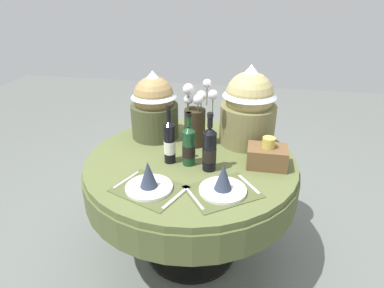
{
  "coord_description": "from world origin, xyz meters",
  "views": [
    {
      "loc": [
        0.33,
        -1.73,
        1.69
      ],
      "look_at": [
        0.0,
        0.03,
        0.8
      ],
      "focal_mm": 31.47,
      "sensor_mm": 36.0,
      "label": 1
    }
  ],
  "objects_px": {
    "wine_bottle_centre": "(209,149)",
    "dining_table": "(191,177)",
    "wine_bottle_right": "(189,145)",
    "place_setting_left": "(149,182)",
    "place_setting_right": "(223,184)",
    "gift_tub_back_right": "(249,103)",
    "gift_tub_back_left": "(154,103)",
    "wine_bottle_left": "(169,141)",
    "flower_vase": "(196,119)",
    "woven_basket_side_right": "(267,156)"
  },
  "relations": [
    {
      "from": "place_setting_left",
      "to": "gift_tub_back_left",
      "type": "xyz_separation_m",
      "value": [
        -0.15,
        0.63,
        0.19
      ]
    },
    {
      "from": "flower_vase",
      "to": "wine_bottle_left",
      "type": "distance_m",
      "value": 0.28
    },
    {
      "from": "flower_vase",
      "to": "gift_tub_back_right",
      "type": "height_order",
      "value": "gift_tub_back_right"
    },
    {
      "from": "wine_bottle_right",
      "to": "gift_tub_back_left",
      "type": "xyz_separation_m",
      "value": [
        -0.3,
        0.34,
        0.12
      ]
    },
    {
      "from": "place_setting_left",
      "to": "wine_bottle_right",
      "type": "bearing_deg",
      "value": 63.33
    },
    {
      "from": "wine_bottle_centre",
      "to": "dining_table",
      "type": "bearing_deg",
      "value": 139.29
    },
    {
      "from": "wine_bottle_left",
      "to": "place_setting_left",
      "type": "bearing_deg",
      "value": -96.55
    },
    {
      "from": "wine_bottle_left",
      "to": "gift_tub_back_left",
      "type": "relative_size",
      "value": 0.78
    },
    {
      "from": "wine_bottle_centre",
      "to": "wine_bottle_right",
      "type": "xyz_separation_m",
      "value": [
        -0.12,
        0.04,
        -0.01
      ]
    },
    {
      "from": "place_setting_left",
      "to": "wine_bottle_left",
      "type": "relative_size",
      "value": 1.18
    },
    {
      "from": "wine_bottle_centre",
      "to": "gift_tub_back_left",
      "type": "height_order",
      "value": "gift_tub_back_left"
    },
    {
      "from": "place_setting_right",
      "to": "wine_bottle_right",
      "type": "relative_size",
      "value": 1.35
    },
    {
      "from": "dining_table",
      "to": "wine_bottle_centre",
      "type": "distance_m",
      "value": 0.31
    },
    {
      "from": "wine_bottle_centre",
      "to": "woven_basket_side_right",
      "type": "bearing_deg",
      "value": 17.5
    },
    {
      "from": "place_setting_right",
      "to": "wine_bottle_right",
      "type": "distance_m",
      "value": 0.34
    },
    {
      "from": "dining_table",
      "to": "wine_bottle_centre",
      "type": "xyz_separation_m",
      "value": [
        0.12,
        -0.11,
        0.26
      ]
    },
    {
      "from": "place_setting_right",
      "to": "gift_tub_back_right",
      "type": "xyz_separation_m",
      "value": [
        0.09,
        0.61,
        0.22
      ]
    },
    {
      "from": "place_setting_right",
      "to": "woven_basket_side_right",
      "type": "relative_size",
      "value": 1.91
    },
    {
      "from": "place_setting_left",
      "to": "woven_basket_side_right",
      "type": "xyz_separation_m",
      "value": [
        0.59,
        0.36,
        0.02
      ]
    },
    {
      "from": "flower_vase",
      "to": "woven_basket_side_right",
      "type": "bearing_deg",
      "value": -23.56
    },
    {
      "from": "place_setting_right",
      "to": "wine_bottle_left",
      "type": "distance_m",
      "value": 0.43
    },
    {
      "from": "flower_vase",
      "to": "wine_bottle_centre",
      "type": "xyz_separation_m",
      "value": [
        0.13,
        -0.29,
        -0.05
      ]
    },
    {
      "from": "dining_table",
      "to": "wine_bottle_left",
      "type": "distance_m",
      "value": 0.29
    },
    {
      "from": "wine_bottle_centre",
      "to": "gift_tub_back_right",
      "type": "bearing_deg",
      "value": 64.71
    },
    {
      "from": "wine_bottle_centre",
      "to": "gift_tub_back_right",
      "type": "height_order",
      "value": "gift_tub_back_right"
    },
    {
      "from": "dining_table",
      "to": "place_setting_left",
      "type": "height_order",
      "value": "place_setting_left"
    },
    {
      "from": "flower_vase",
      "to": "dining_table",
      "type": "bearing_deg",
      "value": -87.74
    },
    {
      "from": "wine_bottle_left",
      "to": "gift_tub_back_right",
      "type": "distance_m",
      "value": 0.57
    },
    {
      "from": "dining_table",
      "to": "place_setting_left",
      "type": "bearing_deg",
      "value": -112.08
    },
    {
      "from": "place_setting_right",
      "to": "gift_tub_back_left",
      "type": "relative_size",
      "value": 0.95
    },
    {
      "from": "place_setting_left",
      "to": "flower_vase",
      "type": "distance_m",
      "value": 0.58
    },
    {
      "from": "gift_tub_back_left",
      "to": "wine_bottle_centre",
      "type": "bearing_deg",
      "value": -41.82
    },
    {
      "from": "dining_table",
      "to": "wine_bottle_left",
      "type": "bearing_deg",
      "value": -150.93
    },
    {
      "from": "dining_table",
      "to": "gift_tub_back_left",
      "type": "distance_m",
      "value": 0.55
    },
    {
      "from": "wine_bottle_right",
      "to": "gift_tub_back_right",
      "type": "height_order",
      "value": "gift_tub_back_right"
    },
    {
      "from": "place_setting_left",
      "to": "wine_bottle_left",
      "type": "xyz_separation_m",
      "value": [
        0.03,
        0.3,
        0.08
      ]
    },
    {
      "from": "gift_tub_back_left",
      "to": "gift_tub_back_right",
      "type": "relative_size",
      "value": 0.88
    },
    {
      "from": "flower_vase",
      "to": "wine_bottle_right",
      "type": "bearing_deg",
      "value": -88.02
    },
    {
      "from": "flower_vase",
      "to": "wine_bottle_right",
      "type": "xyz_separation_m",
      "value": [
        0.01,
        -0.26,
        -0.06
      ]
    },
    {
      "from": "place_setting_left",
      "to": "gift_tub_back_left",
      "type": "relative_size",
      "value": 0.92
    },
    {
      "from": "place_setting_right",
      "to": "flower_vase",
      "type": "relative_size",
      "value": 1.05
    },
    {
      "from": "place_setting_left",
      "to": "woven_basket_side_right",
      "type": "distance_m",
      "value": 0.69
    },
    {
      "from": "gift_tub_back_left",
      "to": "woven_basket_side_right",
      "type": "height_order",
      "value": "gift_tub_back_left"
    },
    {
      "from": "wine_bottle_centre",
      "to": "woven_basket_side_right",
      "type": "height_order",
      "value": "wine_bottle_centre"
    },
    {
      "from": "flower_vase",
      "to": "place_setting_left",
      "type": "bearing_deg",
      "value": -104.21
    },
    {
      "from": "dining_table",
      "to": "place_setting_left",
      "type": "distance_m",
      "value": 0.43
    },
    {
      "from": "dining_table",
      "to": "wine_bottle_left",
      "type": "xyz_separation_m",
      "value": [
        -0.11,
        -0.06,
        0.26
      ]
    },
    {
      "from": "flower_vase",
      "to": "gift_tub_back_right",
      "type": "distance_m",
      "value": 0.35
    },
    {
      "from": "place_setting_left",
      "to": "wine_bottle_right",
      "type": "distance_m",
      "value": 0.34
    },
    {
      "from": "dining_table",
      "to": "gift_tub_back_right",
      "type": "height_order",
      "value": "gift_tub_back_right"
    }
  ]
}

